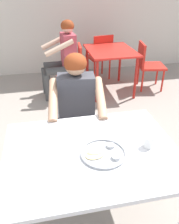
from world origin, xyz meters
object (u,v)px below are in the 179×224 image
drinking_cup (149,141)px  chair_red_left (73,66)px  thali_tray (103,153)px  table_background_red (110,55)px  diner_foreground (77,107)px  patron_background (63,53)px  chair_foreground (76,114)px  table_foreground (92,159)px  chair_red_right (147,63)px  chair_red_far (101,54)px

drinking_cup → chair_red_left: 2.58m
thali_tray → table_background_red: 2.68m
table_background_red → chair_red_left: 0.65m
table_background_red → diner_foreground: bearing=-115.2°
table_background_red → patron_background: (-0.79, -0.01, 0.08)m
drinking_cup → chair_foreground: 1.05m
table_foreground → chair_red_right: chair_red_right is taller
drinking_cup → chair_foreground: chair_foreground is taller
chair_foreground → table_background_red: chair_foreground is taller
drinking_cup → chair_red_right: 2.78m
table_foreground → chair_foreground: 0.92m
diner_foreground → chair_red_far: bearing=70.7°
table_foreground → chair_red_far: (0.84, 3.07, -0.19)m
diner_foreground → chair_red_right: diner_foreground is taller
table_foreground → drinking_cup: 0.41m
table_foreground → drinking_cup: bearing=-5.8°
table_foreground → patron_background: bearing=88.3°
table_background_red → chair_red_right: 0.69m
thali_tray → chair_red_left: 2.60m
chair_red_left → chair_foreground: bearing=-97.4°
chair_red_right → drinking_cup: bearing=-114.7°
table_background_red → chair_red_right: size_ratio=1.13×
chair_red_right → patron_background: (-1.46, 0.03, 0.26)m
chair_foreground → chair_red_left: (0.21, 1.62, -0.03)m
table_foreground → table_background_red: table_foreground is taller
thali_tray → chair_red_right: size_ratio=0.37×
drinking_cup → chair_red_left: (-0.15, 2.56, -0.32)m
table_foreground → table_background_red: (0.86, 2.50, -0.04)m
chair_foreground → diner_foreground: (-0.02, -0.22, 0.21)m
table_foreground → diner_foreground: (0.01, 0.68, 0.04)m
chair_red_left → chair_red_right: (1.30, -0.06, -0.01)m
chair_red_left → drinking_cup: bearing=-86.7°
table_background_red → chair_red_far: (-0.02, 0.57, -0.15)m
diner_foreground → chair_red_far: (0.84, 2.39, -0.23)m
chair_foreground → table_background_red: (0.84, 1.60, 0.13)m
chair_foreground → patron_background: size_ratio=0.71×
diner_foreground → drinking_cup: bearing=-62.2°
table_foreground → thali_tray: (0.06, -0.06, 0.08)m
thali_tray → chair_red_left: bearing=86.1°
table_foreground → chair_foreground: (0.03, 0.90, -0.17)m
diner_foreground → chair_red_left: size_ratio=1.44×
thali_tray → chair_foreground: 0.99m
drinking_cup → chair_red_right: (1.15, 2.50, -0.33)m
drinking_cup → chair_foreground: bearing=110.9°
chair_red_far → patron_background: patron_background is taller
chair_foreground → chair_red_left: 1.63m
chair_foreground → chair_red_right: bearing=46.0°
drinking_cup → chair_foreground: size_ratio=0.10×
drinking_cup → diner_foreground: 0.82m
table_background_red → patron_background: patron_background is taller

